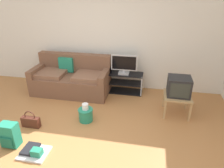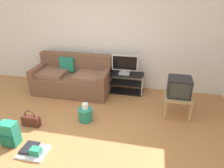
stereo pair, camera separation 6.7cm
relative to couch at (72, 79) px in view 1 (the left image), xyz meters
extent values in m
cube|color=#B27542|center=(0.63, -1.86, -0.35)|extent=(9.00, 9.80, 0.02)
cube|color=silver|center=(0.63, 0.59, 1.01)|extent=(9.00, 0.10, 2.70)
cube|color=brown|center=(0.00, -0.05, -0.12)|extent=(1.84, 0.87, 0.44)
cube|color=brown|center=(0.00, 0.28, 0.33)|extent=(1.84, 0.20, 0.46)
cube|color=brown|center=(-0.85, -0.05, 0.20)|extent=(0.14, 0.87, 0.18)
cube|color=brown|center=(0.85, -0.05, 0.20)|extent=(0.14, 0.87, 0.18)
cube|color=brown|center=(-0.50, -0.11, 0.15)|extent=(0.74, 0.61, 0.10)
cube|color=brown|center=(0.51, -0.11, 0.15)|extent=(0.74, 0.61, 0.10)
cube|color=#238466|center=(-0.18, 0.16, 0.30)|extent=(0.36, 0.12, 0.36)
cube|color=black|center=(1.26, 0.23, 0.14)|extent=(0.92, 0.39, 0.02)
cube|color=black|center=(1.26, 0.23, -0.09)|extent=(0.89, 0.37, 0.02)
cube|color=black|center=(1.26, 0.23, -0.33)|extent=(0.92, 0.39, 0.02)
cylinder|color=#B7B7BC|center=(0.82, 0.05, -0.09)|extent=(0.03, 0.03, 0.49)
cylinder|color=#B7B7BC|center=(1.71, 0.05, -0.09)|extent=(0.03, 0.03, 0.49)
cylinder|color=#B7B7BC|center=(0.82, 0.41, -0.09)|extent=(0.03, 0.03, 0.49)
cylinder|color=#B7B7BC|center=(1.71, 0.41, -0.09)|extent=(0.03, 0.03, 0.49)
cube|color=#B2B2B7|center=(1.26, 0.21, 0.18)|extent=(0.25, 0.22, 0.05)
cube|color=#B2B2B7|center=(1.26, 0.21, 0.22)|extent=(0.05, 0.04, 0.04)
cube|color=#B2B2B7|center=(1.26, 0.21, 0.43)|extent=(0.62, 0.04, 0.38)
cube|color=black|center=(1.26, 0.19, 0.43)|extent=(0.56, 0.01, 0.32)
cube|color=tan|center=(2.46, -0.54, 0.07)|extent=(0.53, 0.53, 0.03)
cube|color=tan|center=(2.22, -0.78, -0.14)|extent=(0.04, 0.04, 0.40)
cube|color=tan|center=(2.69, -0.78, -0.14)|extent=(0.04, 0.04, 0.40)
cube|color=tan|center=(2.22, -0.31, -0.14)|extent=(0.04, 0.04, 0.40)
cube|color=tan|center=(2.69, -0.31, -0.14)|extent=(0.04, 0.04, 0.40)
cube|color=#232326|center=(2.46, -0.52, 0.28)|extent=(0.44, 0.39, 0.38)
cube|color=#333833|center=(2.46, -0.72, 0.28)|extent=(0.36, 0.01, 0.29)
cube|color=#238466|center=(-0.28, -2.04, -0.13)|extent=(0.27, 0.18, 0.42)
cube|color=#1A634C|center=(-0.28, -2.15, -0.21)|extent=(0.21, 0.04, 0.18)
cylinder|color=#1A634C|center=(-0.35, -1.93, -0.11)|extent=(0.04, 0.04, 0.33)
cylinder|color=#1A634C|center=(-0.20, -1.93, -0.11)|extent=(0.04, 0.04, 0.33)
cube|color=#4C2319|center=(-0.23, -1.53, -0.24)|extent=(0.34, 0.11, 0.20)
torus|color=#4C2319|center=(-0.23, -1.53, -0.11)|extent=(0.21, 0.02, 0.21)
cylinder|color=#238466|center=(0.72, -1.14, -0.21)|extent=(0.27, 0.27, 0.25)
cylinder|color=#238466|center=(0.72, -1.14, -0.10)|extent=(0.29, 0.29, 0.02)
cylinder|color=white|center=(0.72, -1.14, -0.04)|extent=(0.12, 0.12, 0.14)
cube|color=silver|center=(0.19, -2.16, -0.33)|extent=(0.43, 0.37, 0.03)
cube|color=#238466|center=(0.27, -2.20, -0.26)|extent=(0.16, 0.12, 0.11)
cube|color=black|center=(0.11, -2.12, -0.29)|extent=(0.22, 0.28, 0.04)
camera|label=1|loc=(1.86, -4.29, 2.01)|focal=32.47mm
camera|label=2|loc=(1.92, -4.28, 2.01)|focal=32.47mm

